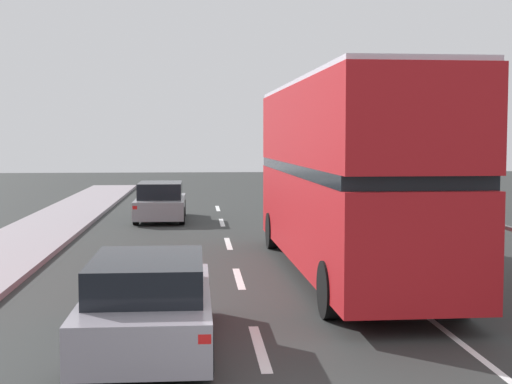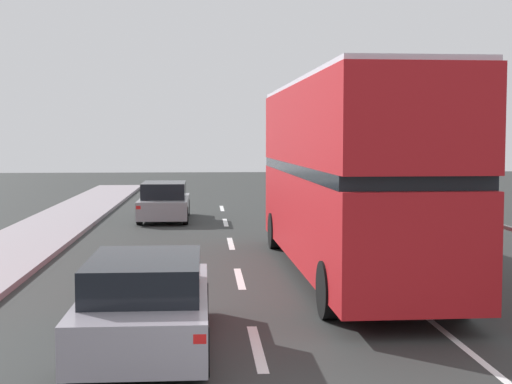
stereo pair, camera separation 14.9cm
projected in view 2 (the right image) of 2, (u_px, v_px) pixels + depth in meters
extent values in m
cube|color=silver|center=(257.00, 347.00, 11.10)|extent=(0.16, 2.48, 0.01)
cube|color=silver|center=(240.00, 278.00, 16.54)|extent=(0.16, 2.48, 0.01)
cube|color=silver|center=(231.00, 243.00, 21.99)|extent=(0.16, 2.48, 0.01)
cube|color=silver|center=(225.00, 222.00, 27.44)|extent=(0.16, 2.48, 0.01)
cube|color=silver|center=(222.00, 208.00, 32.88)|extent=(0.16, 2.48, 0.01)
cube|color=silver|center=(378.00, 278.00, 16.62)|extent=(0.12, 46.00, 0.01)
cube|color=#B1B7B6|center=(493.00, 223.00, 16.71)|extent=(0.08, 42.00, 0.08)
cylinder|color=#B1B7B6|center=(492.00, 250.00, 16.76)|extent=(0.10, 0.10, 1.19)
cylinder|color=#B1B7B6|center=(439.00, 229.00, 20.55)|extent=(0.10, 0.10, 1.19)
cylinder|color=#B1B7B6|center=(402.00, 215.00, 24.35)|extent=(0.10, 0.10, 1.19)
cylinder|color=#B1B7B6|center=(376.00, 204.00, 28.15)|extent=(0.10, 0.10, 1.19)
cylinder|color=#B1B7B6|center=(355.00, 196.00, 31.95)|extent=(0.10, 0.10, 1.19)
cylinder|color=#B1B7B6|center=(339.00, 190.00, 35.75)|extent=(0.10, 0.10, 1.19)
cube|color=red|center=(346.00, 217.00, 16.86)|extent=(2.70, 11.26, 1.94)
cube|color=black|center=(346.00, 169.00, 16.78)|extent=(2.71, 10.82, 0.24)
cube|color=red|center=(347.00, 125.00, 16.71)|extent=(2.70, 11.26, 1.73)
cube|color=silver|center=(347.00, 83.00, 16.64)|extent=(2.65, 11.04, 0.10)
cube|color=black|center=(307.00, 194.00, 22.41)|extent=(2.24, 0.08, 1.36)
cube|color=yellow|center=(308.00, 113.00, 22.23)|extent=(1.49, 0.07, 0.28)
cylinder|color=black|center=(274.00, 231.00, 21.00)|extent=(0.30, 1.01, 1.00)
cylinder|color=black|center=(355.00, 230.00, 21.20)|extent=(0.30, 1.01, 1.00)
cylinder|color=black|center=(329.00, 290.00, 12.84)|extent=(0.30, 1.01, 1.00)
cylinder|color=black|center=(458.00, 288.00, 13.04)|extent=(0.30, 1.01, 1.00)
cube|color=gray|center=(146.00, 312.00, 11.16)|extent=(1.82, 4.42, 0.68)
cube|color=black|center=(145.00, 275.00, 10.89)|extent=(1.60, 2.43, 0.51)
cube|color=red|center=(64.00, 341.00, 8.92)|extent=(0.16, 0.06, 0.12)
cube|color=red|center=(200.00, 339.00, 9.03)|extent=(0.16, 0.06, 0.12)
cylinder|color=black|center=(104.00, 303.00, 12.62)|extent=(0.20, 0.64, 0.64)
cylinder|color=black|center=(202.00, 302.00, 12.73)|extent=(0.20, 0.64, 0.64)
cylinder|color=black|center=(73.00, 355.00, 9.61)|extent=(0.20, 0.64, 0.64)
cylinder|color=black|center=(202.00, 352.00, 9.73)|extent=(0.20, 0.64, 0.64)
cube|color=gray|center=(165.00, 206.00, 28.28)|extent=(1.81, 4.49, 0.67)
cube|color=black|center=(164.00, 190.00, 28.01)|extent=(1.59, 2.47, 0.59)
cube|color=red|center=(138.00, 207.00, 26.01)|extent=(0.16, 0.06, 0.12)
cube|color=red|center=(184.00, 207.00, 26.13)|extent=(0.16, 0.06, 0.12)
cylinder|color=black|center=(146.00, 208.00, 29.77)|extent=(0.20, 0.64, 0.64)
cylinder|color=black|center=(187.00, 207.00, 29.89)|extent=(0.20, 0.64, 0.64)
cylinder|color=black|center=(139.00, 216.00, 26.70)|extent=(0.20, 0.64, 0.64)
cylinder|color=black|center=(185.00, 215.00, 26.82)|extent=(0.20, 0.64, 0.64)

